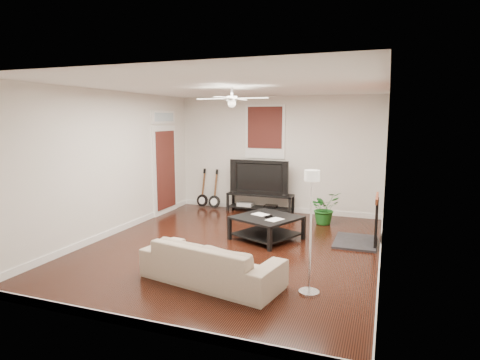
{
  "coord_description": "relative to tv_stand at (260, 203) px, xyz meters",
  "views": [
    {
      "loc": [
        2.51,
        -6.44,
        2.26
      ],
      "look_at": [
        0.0,
        0.4,
        1.15
      ],
      "focal_mm": 30.09,
      "sensor_mm": 36.0,
      "label": 1
    }
  ],
  "objects": [
    {
      "name": "room",
      "position": [
        0.35,
        -2.78,
        1.17
      ],
      "size": [
        5.01,
        6.01,
        2.81
      ],
      "color": "black",
      "rests_on": "ground"
    },
    {
      "name": "brick_accent",
      "position": [
        2.84,
        -1.78,
        1.17
      ],
      "size": [
        0.02,
        2.2,
        2.8
      ],
      "primitive_type": "cube",
      "color": "#AC5E37",
      "rests_on": "floor"
    },
    {
      "name": "fireplace",
      "position": [
        2.55,
        -1.78,
        0.23
      ],
      "size": [
        0.8,
        1.1,
        0.92
      ],
      "primitive_type": "cube",
      "color": "black",
      "rests_on": "floor"
    },
    {
      "name": "window_back",
      "position": [
        0.05,
        0.19,
        1.72
      ],
      "size": [
        1.0,
        0.06,
        1.3
      ],
      "primitive_type": "cube",
      "color": "#3B1310",
      "rests_on": "wall_back"
    },
    {
      "name": "door_left",
      "position": [
        -2.11,
        -0.88,
        1.02
      ],
      "size": [
        0.08,
        1.0,
        2.5
      ],
      "primitive_type": "cube",
      "color": "white",
      "rests_on": "wall_left"
    },
    {
      "name": "tv_stand",
      "position": [
        0.0,
        0.0,
        0.0
      ],
      "size": [
        1.62,
        0.43,
        0.45
      ],
      "primitive_type": "cube",
      "color": "black",
      "rests_on": "floor"
    },
    {
      "name": "tv",
      "position": [
        0.0,
        0.02,
        0.64
      ],
      "size": [
        1.45,
        0.19,
        0.83
      ],
      "primitive_type": "imported",
      "color": "black",
      "rests_on": "tv_stand"
    },
    {
      "name": "coffee_table",
      "position": [
        0.79,
        -2.13,
        -0.0
      ],
      "size": [
        1.4,
        1.4,
        0.44
      ],
      "primitive_type": "cube",
      "rotation": [
        0.0,
        0.0,
        -0.42
      ],
      "color": "black",
      "rests_on": "floor"
    },
    {
      "name": "sofa",
      "position": [
        0.64,
        -4.33,
        0.07
      ],
      "size": [
        2.12,
        1.16,
        0.59
      ],
      "primitive_type": "imported",
      "rotation": [
        0.0,
        0.0,
        2.94
      ],
      "color": "tan",
      "rests_on": "floor"
    },
    {
      "name": "floor_lamp",
      "position": [
        1.99,
        -4.23,
        0.59
      ],
      "size": [
        0.32,
        0.32,
        1.64
      ],
      "primitive_type": null,
      "rotation": [
        0.0,
        0.0,
        -0.2
      ],
      "color": "silver",
      "rests_on": "floor"
    },
    {
      "name": "potted_plant",
      "position": [
        1.65,
        -0.62,
        0.13
      ],
      "size": [
        0.84,
        0.84,
        0.71
      ],
      "primitive_type": "imported",
      "rotation": [
        0.0,
        0.0,
        0.82
      ],
      "color": "#1B601D",
      "rests_on": "floor"
    },
    {
      "name": "guitar_left",
      "position": [
        -1.55,
        -0.03,
        0.27
      ],
      "size": [
        0.33,
        0.26,
        1.0
      ],
      "primitive_type": null,
      "rotation": [
        0.0,
        0.0,
        -0.13
      ],
      "color": "black",
      "rests_on": "floor"
    },
    {
      "name": "guitar_right",
      "position": [
        -1.2,
        -0.06,
        0.27
      ],
      "size": [
        0.31,
        0.22,
        1.0
      ],
      "primitive_type": null,
      "rotation": [
        0.0,
        0.0,
        -0.02
      ],
      "color": "black",
      "rests_on": "floor"
    },
    {
      "name": "ceiling_fan",
      "position": [
        0.35,
        -2.78,
        2.37
      ],
      "size": [
        1.24,
        1.24,
        0.32
      ],
      "primitive_type": null,
      "color": "white",
      "rests_on": "ceiling"
    }
  ]
}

